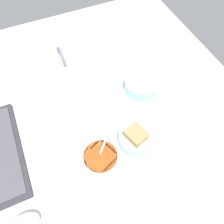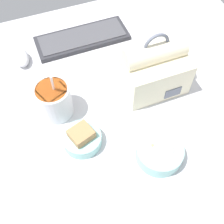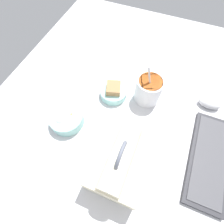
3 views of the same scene
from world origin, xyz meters
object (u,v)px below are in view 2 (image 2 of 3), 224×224
Objects in this scene: keyboard at (82,38)px; computer_mouse at (21,58)px; lunch_bag at (152,68)px; bento_bowl_snacks at (159,152)px; soup_cup at (54,100)px; bento_bowl_sandwich at (82,138)px.

computer_mouse is (-23.01, -2.66, 0.83)cm from keyboard.
lunch_bag is (14.60, -27.82, 6.46)cm from keyboard.
keyboard is 32.07cm from lunch_bag.
bento_bowl_snacks is (5.27, -52.70, 1.45)cm from keyboard.
lunch_bag is 31.82cm from soup_cup.
keyboard is at bearing 117.69° from lunch_bag.
lunch_bag is 1.87× the size of bento_bowl_sandwich.
soup_cup is at bearing 179.40° from lunch_bag.
lunch_bag is at bearing -0.60° from soup_cup.
soup_cup is at bearing 106.76° from bento_bowl_sandwich.
lunch_bag is at bearing -62.31° from keyboard.
soup_cup is 2.08× the size of computer_mouse.
keyboard is at bearing 95.72° from bento_bowl_snacks.
bento_bowl_sandwich is (4.02, -13.35, -3.33)cm from soup_cup.
keyboard is at bearing 6.58° from computer_mouse.
soup_cup is 1.41× the size of bento_bowl_snacks.
bento_bowl_sandwich is at bearing -75.51° from computer_mouse.
bento_bowl_sandwich is 21.92cm from bento_bowl_snacks.
bento_bowl_snacks is at bearing -32.80° from bento_bowl_sandwich.
bento_bowl_snacks is at bearing -84.28° from keyboard.
bento_bowl_snacks is at bearing -60.52° from computer_mouse.
computer_mouse is at bearing -173.42° from keyboard.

